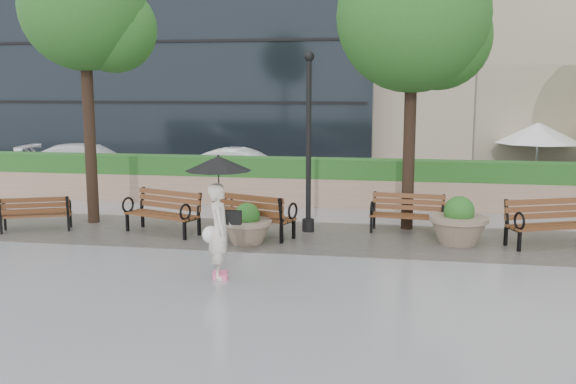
% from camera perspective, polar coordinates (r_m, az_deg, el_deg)
% --- Properties ---
extents(ground, '(100.00, 100.00, 0.00)m').
position_cam_1_polar(ground, '(11.66, -1.49, -7.28)').
color(ground, gray).
rests_on(ground, ground).
extents(cobble_strip, '(28.00, 3.20, 0.01)m').
position_cam_1_polar(cobble_strip, '(14.51, 0.87, -3.96)').
color(cobble_strip, '#383330').
rests_on(cobble_strip, ground).
extents(hedge_wall, '(24.00, 0.80, 1.35)m').
position_cam_1_polar(hedge_wall, '(18.28, 2.87, 0.86)').
color(hedge_wall, tan).
rests_on(hedge_wall, ground).
extents(asphalt_street, '(40.00, 7.00, 0.00)m').
position_cam_1_polar(asphalt_street, '(22.31, 4.13, 0.63)').
color(asphalt_street, black).
rests_on(asphalt_street, ground).
extents(bench_0, '(1.66, 1.15, 0.83)m').
position_cam_1_polar(bench_0, '(16.13, -21.45, -2.39)').
color(bench_0, '#573519').
rests_on(bench_0, ground).
extents(bench_1, '(1.94, 1.32, 0.97)m').
position_cam_1_polar(bench_1, '(15.03, -11.07, -2.57)').
color(bench_1, '#573519').
rests_on(bench_1, ground).
extents(bench_2, '(1.98, 1.35, 1.00)m').
position_cam_1_polar(bench_2, '(14.45, -3.05, -2.85)').
color(bench_2, '#573519').
rests_on(bench_2, ground).
extents(bench_3, '(1.73, 0.83, 0.90)m').
position_cam_1_polar(bench_3, '(15.05, 10.54, -2.62)').
color(bench_3, '#573519').
rests_on(bench_3, ground).
extents(bench_4, '(1.97, 1.37, 0.99)m').
position_cam_1_polar(bench_4, '(14.62, 22.25, -3.40)').
color(bench_4, '#573519').
rests_on(bench_4, ground).
extents(planter_left, '(1.07, 1.07, 0.90)m').
position_cam_1_polar(planter_left, '(13.79, -3.65, -3.21)').
color(planter_left, '#7F6B56').
rests_on(planter_left, ground).
extents(planter_right, '(1.25, 1.25, 1.04)m').
position_cam_1_polar(planter_right, '(14.21, 14.92, -2.90)').
color(planter_right, '#7F6B56').
rests_on(planter_right, ground).
extents(lamppost, '(0.28, 0.28, 4.14)m').
position_cam_1_polar(lamppost, '(14.73, 1.84, 3.41)').
color(lamppost, black).
rests_on(lamppost, ground).
extents(tree_0, '(3.13, 2.98, 6.70)m').
position_cam_1_polar(tree_0, '(16.50, -17.09, 14.88)').
color(tree_0, black).
rests_on(tree_0, ground).
extents(tree_1, '(3.56, 3.49, 6.69)m').
position_cam_1_polar(tree_1, '(15.36, 11.62, 14.62)').
color(tree_1, black).
rests_on(tree_1, ground).
extents(patio_umb_white, '(2.50, 2.50, 2.30)m').
position_cam_1_polar(patio_umb_white, '(20.51, 21.36, 4.87)').
color(patio_umb_white, black).
rests_on(patio_umb_white, ground).
extents(car_left, '(5.02, 2.68, 1.38)m').
position_cam_1_polar(car_left, '(23.74, -17.10, 2.44)').
color(car_left, white).
rests_on(car_left, ground).
extents(car_right, '(3.99, 1.46, 1.31)m').
position_cam_1_polar(car_right, '(21.79, -4.02, 2.16)').
color(car_right, white).
rests_on(car_right, ground).
extents(pedestrian, '(1.17, 1.17, 2.15)m').
position_cam_1_polar(pedestrian, '(11.22, -6.16, -1.11)').
color(pedestrian, beige).
rests_on(pedestrian, ground).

